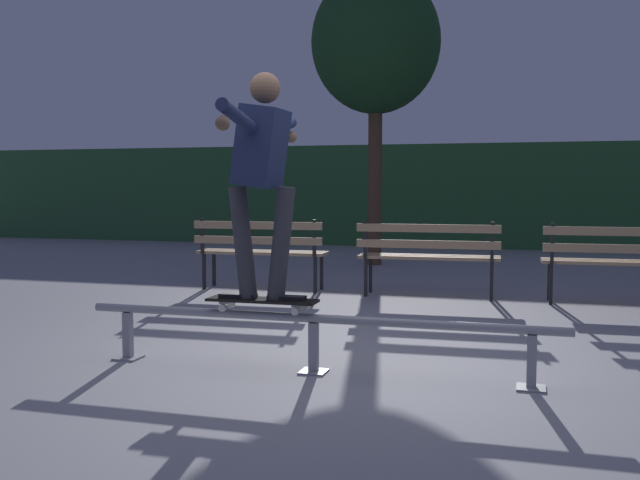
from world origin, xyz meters
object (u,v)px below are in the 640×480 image
at_px(park_bench_leftmost, 260,247).
at_px(park_bench_left_center, 428,251).
at_px(skateboard, 262,301).
at_px(grind_rail, 314,328).
at_px(park_bench_right_center, 621,256).
at_px(tree_behind_benches, 376,44).
at_px(skateboarder, 262,166).

distance_m(park_bench_leftmost, park_bench_left_center, 2.03).
bearing_deg(park_bench_left_center, skateboard, -100.88).
relative_size(grind_rail, park_bench_right_center, 2.09).
distance_m(park_bench_left_center, tree_behind_benches, 4.54).
bearing_deg(grind_rail, tree_behind_benches, 98.41).
bearing_deg(park_bench_left_center, park_bench_right_center, 0.00).
relative_size(park_bench_leftmost, tree_behind_benches, 0.35).
xyz_separation_m(skateboard, park_bench_right_center, (2.71, 3.52, 0.06)).
bearing_deg(park_bench_leftmost, tree_behind_benches, 77.03).
height_order(park_bench_leftmost, tree_behind_benches, tree_behind_benches).
distance_m(skateboard, tree_behind_benches, 7.39).
xyz_separation_m(grind_rail, park_bench_left_center, (0.30, 3.52, 0.23)).
relative_size(skateboard, skateboarder, 0.50).
height_order(skateboard, tree_behind_benches, tree_behind_benches).
bearing_deg(skateboarder, skateboard, -179.52).
bearing_deg(park_bench_left_center, tree_behind_benches, 112.05).
relative_size(grind_rail, tree_behind_benches, 0.73).
relative_size(grind_rail, park_bench_left_center, 2.09).
bearing_deg(park_bench_leftmost, grind_rail, -63.82).
xyz_separation_m(grind_rail, park_bench_leftmost, (-1.73, 3.52, 0.23)).
bearing_deg(skateboarder, park_bench_leftmost, 111.12).
distance_m(skateboarder, park_bench_right_center, 4.52).
height_order(skateboard, skateboarder, skateboarder).
relative_size(skateboard, park_bench_left_center, 0.48).
bearing_deg(park_bench_left_center, park_bench_leftmost, 180.00).
relative_size(park_bench_left_center, tree_behind_benches, 0.35).
xyz_separation_m(park_bench_leftmost, tree_behind_benches, (0.74, 3.20, 2.95)).
bearing_deg(park_bench_leftmost, skateboard, -68.92).
distance_m(skateboarder, park_bench_left_center, 3.69).
distance_m(skateboard, park_bench_left_center, 3.58).
distance_m(skateboard, park_bench_leftmost, 3.77).
relative_size(park_bench_right_center, tree_behind_benches, 0.35).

